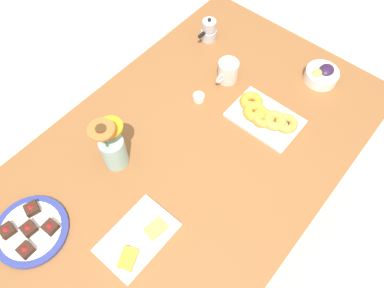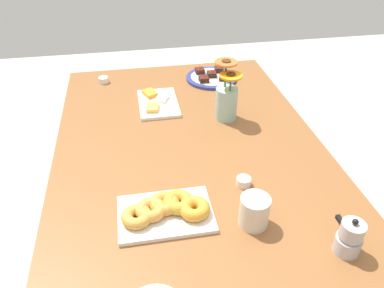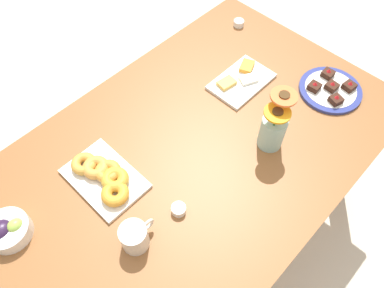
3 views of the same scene
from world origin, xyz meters
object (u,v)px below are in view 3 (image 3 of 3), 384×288
object	(u,v)px
grape_bowl	(7,230)
dining_table	(192,162)
croissant_platter	(104,177)
cheese_platter	(241,80)
jam_cup_honey	(179,209)
flower_vase	(273,129)
jam_cup_berry	(239,23)
coffee_mug	(135,237)
dessert_plate	(330,89)

from	to	relation	value
grape_bowl	dining_table	bearing A→B (deg)	-17.27
dining_table	croissant_platter	distance (m)	0.34
cheese_platter	croissant_platter	distance (m)	0.68
jam_cup_honey	flower_vase	xyz separation A→B (m)	(0.42, -0.05, 0.07)
dining_table	jam_cup_berry	size ratio (longest dim) A/B	33.33
coffee_mug	jam_cup_berry	xyz separation A→B (m)	(1.02, 0.44, -0.03)
croissant_platter	jam_cup_honey	size ratio (longest dim) A/B	5.83
jam_cup_honey	cheese_platter	bearing A→B (deg)	20.76
cheese_platter	jam_cup_berry	distance (m)	0.36
coffee_mug	grape_bowl	bearing A→B (deg)	129.90
jam_cup_honey	dessert_plate	distance (m)	0.80
dining_table	jam_cup_honey	bearing A→B (deg)	-146.41
coffee_mug	dining_table	bearing A→B (deg)	17.16
flower_vase	dining_table	bearing A→B (deg)	140.30
coffee_mug	flower_vase	bearing A→B (deg)	-6.67
cheese_platter	dessert_plate	distance (m)	0.36
jam_cup_berry	dessert_plate	xyz separation A→B (m)	(-0.06, -0.53, -0.00)
cheese_platter	dessert_plate	xyz separation A→B (m)	(0.21, -0.29, 0.00)
flower_vase	dessert_plate	bearing A→B (deg)	-3.50
coffee_mug	jam_cup_berry	distance (m)	1.11
cheese_platter	dessert_plate	world-z (taller)	dessert_plate
croissant_platter	dessert_plate	size ratio (longest dim) A/B	1.11
cheese_platter	croissant_platter	world-z (taller)	croissant_platter
coffee_mug	dessert_plate	bearing A→B (deg)	-5.44
dining_table	jam_cup_honey	xyz separation A→B (m)	(-0.20, -0.13, 0.10)
coffee_mug	grape_bowl	size ratio (longest dim) A/B	0.86
grape_bowl	jam_cup_berry	xyz separation A→B (m)	(1.28, 0.13, -0.01)
dining_table	croissant_platter	size ratio (longest dim) A/B	5.71
coffee_mug	dessert_plate	distance (m)	0.97
jam_cup_berry	flower_vase	size ratio (longest dim) A/B	0.19
jam_cup_berry	flower_vase	world-z (taller)	flower_vase
dining_table	cheese_platter	world-z (taller)	cheese_platter
cheese_platter	coffee_mug	bearing A→B (deg)	-165.00
coffee_mug	jam_cup_berry	bearing A→B (deg)	23.30
coffee_mug	croissant_platter	size ratio (longest dim) A/B	0.43
jam_cup_honey	dessert_plate	xyz separation A→B (m)	(0.80, -0.07, -0.00)
flower_vase	cheese_platter	bearing A→B (deg)	58.65
jam_cup_honey	dessert_plate	bearing A→B (deg)	-5.07
dining_table	dessert_plate	world-z (taller)	dessert_plate
cheese_platter	jam_cup_berry	xyz separation A→B (m)	(0.27, 0.24, 0.01)
coffee_mug	jam_cup_honey	xyz separation A→B (m)	(0.17, -0.02, -0.03)
jam_cup_honey	grape_bowl	bearing A→B (deg)	142.12
dining_table	dessert_plate	size ratio (longest dim) A/B	6.35
cheese_platter	grape_bowl	bearing A→B (deg)	173.98
croissant_platter	jam_cup_honey	world-z (taller)	croissant_platter
jam_cup_berry	flower_vase	bearing A→B (deg)	-130.45
dining_table	jam_cup_berry	world-z (taller)	jam_cup_berry
grape_bowl	dessert_plate	xyz separation A→B (m)	(1.22, -0.40, -0.02)
jam_cup_honey	jam_cup_berry	distance (m)	0.97
jam_cup_berry	dessert_plate	world-z (taller)	dessert_plate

